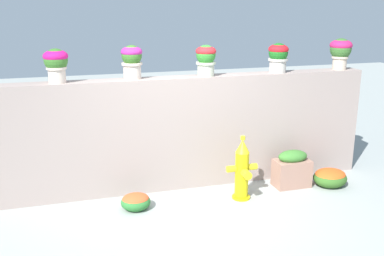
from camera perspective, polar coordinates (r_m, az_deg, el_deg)
The scene contains 11 objects.
ground_plane at distance 5.50m, azimuth 0.75°, elevation -12.47°, with size 24.00×24.00×0.00m, color #959B97.
stone_wall at distance 6.35m, azimuth -2.60°, elevation -0.71°, with size 5.85×0.31×1.60m, color gray.
potted_plant_1 at distance 5.95m, azimuth -16.88°, elevation 8.01°, with size 0.31×0.31×0.44m.
potted_plant_2 at distance 6.06m, azimuth -7.65°, elevation 8.69°, with size 0.28×0.28×0.45m.
potted_plant_3 at distance 6.24m, azimuth 1.78°, elevation 8.91°, with size 0.28×0.28×0.43m.
potted_plant_4 at distance 6.68m, azimuth 10.88°, elevation 9.05°, with size 0.29×0.29×0.43m.
potted_plant_5 at distance 7.21m, azimuth 18.34°, elevation 9.38°, with size 0.33×0.33×0.47m.
fire_hydrant at distance 6.11m, azimuth 6.37°, elevation -5.38°, with size 0.43×0.35×0.89m.
flower_bush_left at distance 6.88m, azimuth 17.13°, elevation -5.95°, with size 0.49×0.44×0.26m.
flower_bush_right at distance 5.93m, azimuth -7.16°, elevation -9.18°, with size 0.38×0.35×0.22m.
planter_box at distance 6.69m, azimuth 12.57°, elevation -5.10°, with size 0.51×0.30×0.55m.
Camera 1 is at (-1.41, -4.63, 2.61)m, focal length 42.03 mm.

